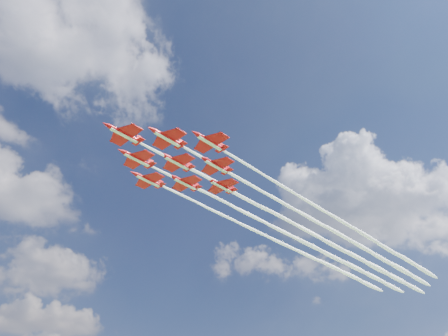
{
  "coord_description": "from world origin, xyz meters",
  "views": [
    {
      "loc": [
        -34.08,
        -94.27,
        4.47
      ],
      "look_at": [
        20.2,
        -2.75,
        76.24
      ],
      "focal_mm": 35.0,
      "sensor_mm": 36.0,
      "label": 1
    }
  ],
  "objects": [
    {
      "name": "jet_row3_port",
      "position": [
        71.47,
        3.83,
        75.77
      ],
      "size": [
        130.8,
        38.74,
        3.02
      ],
      "rotation": [
        0.0,
        0.0,
        0.26
      ],
      "color": "#B80A10"
    },
    {
      "name": "jet_row4_port",
      "position": [
        78.51,
        12.69,
        75.77
      ],
      "size": [
        130.8,
        38.74,
        3.02
      ],
      "rotation": [
        0.0,
        0.0,
        0.26
      ],
      "color": "#B80A10"
    },
    {
      "name": "jet_row3_centre",
      "position": [
        68.02,
        16.97,
        75.77
      ],
      "size": [
        130.8,
        38.74,
        3.02
      ],
      "rotation": [
        0.0,
        0.0,
        0.26
      ],
      "color": "#B80A10"
    },
    {
      "name": "jet_row3_starb",
      "position": [
        64.58,
        30.1,
        75.77
      ],
      "size": [
        130.8,
        38.74,
        3.02
      ],
      "rotation": [
        0.0,
        0.0,
        0.26
      ],
      "color": "#B80A10"
    },
    {
      "name": "jet_row2_port",
      "position": [
        60.98,
        8.1,
        75.77
      ],
      "size": [
        130.8,
        38.74,
        3.02
      ],
      "rotation": [
        0.0,
        0.0,
        0.26
      ],
      "color": "#B80A10"
    },
    {
      "name": "jet_row2_starb",
      "position": [
        57.54,
        21.24,
        75.77
      ],
      "size": [
        130.8,
        38.74,
        3.02
      ],
      "rotation": [
        0.0,
        0.0,
        0.26
      ],
      "color": "#B80A10"
    },
    {
      "name": "jet_lead",
      "position": [
        50.5,
        12.37,
        75.77
      ],
      "size": [
        130.8,
        38.74,
        3.02
      ],
      "rotation": [
        0.0,
        0.0,
        0.26
      ],
      "color": "#B80A10"
    },
    {
      "name": "jet_tail",
      "position": [
        85.55,
        21.56,
        75.77
      ],
      "size": [
        130.8,
        38.74,
        3.02
      ],
      "rotation": [
        0.0,
        0.0,
        0.26
      ],
      "color": "#B80A10"
    },
    {
      "name": "jet_row4_starb",
      "position": [
        75.06,
        25.83,
        75.77
      ],
      "size": [
        130.8,
        38.74,
        3.02
      ],
      "rotation": [
        0.0,
        0.0,
        0.26
      ],
      "color": "#B80A10"
    }
  ]
}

